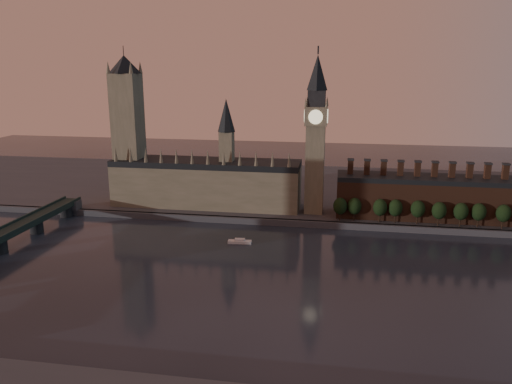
% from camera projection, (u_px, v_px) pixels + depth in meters
% --- Properties ---
extents(ground, '(900.00, 900.00, 0.00)m').
position_uv_depth(ground, '(278.00, 286.00, 231.11)').
color(ground, black).
rests_on(ground, ground).
extents(north_bank, '(900.00, 182.00, 4.00)m').
position_uv_depth(north_bank, '(306.00, 190.00, 400.80)').
color(north_bank, '#424246').
rests_on(north_bank, ground).
extents(palace_of_westminster, '(130.00, 30.30, 74.00)m').
position_uv_depth(palace_of_westminster, '(207.00, 181.00, 345.97)').
color(palace_of_westminster, '#7A6E57').
rests_on(palace_of_westminster, north_bank).
extents(victoria_tower, '(24.00, 24.00, 108.00)m').
position_uv_depth(victoria_tower, '(128.00, 125.00, 345.76)').
color(victoria_tower, '#7A6E57').
rests_on(victoria_tower, north_bank).
extents(big_ben, '(15.00, 15.00, 107.00)m').
position_uv_depth(big_ben, '(316.00, 133.00, 320.66)').
color(big_ben, '#7A6E57').
rests_on(big_ben, north_bank).
extents(chimney_block, '(110.00, 25.00, 37.00)m').
position_uv_depth(chimney_block, '(424.00, 197.00, 319.02)').
color(chimney_block, '#4C2B1D').
rests_on(chimney_block, north_bank).
extents(embankment_tree_0, '(8.60, 8.60, 14.88)m').
position_uv_depth(embankment_tree_0, '(340.00, 206.00, 313.14)').
color(embankment_tree_0, black).
rests_on(embankment_tree_0, north_bank).
extents(embankment_tree_1, '(8.60, 8.60, 14.88)m').
position_uv_depth(embankment_tree_1, '(354.00, 206.00, 313.03)').
color(embankment_tree_1, black).
rests_on(embankment_tree_1, north_bank).
extents(embankment_tree_2, '(8.60, 8.60, 14.88)m').
position_uv_depth(embankment_tree_2, '(380.00, 207.00, 310.17)').
color(embankment_tree_2, black).
rests_on(embankment_tree_2, north_bank).
extents(embankment_tree_3, '(8.60, 8.60, 14.88)m').
position_uv_depth(embankment_tree_3, '(395.00, 208.00, 309.06)').
color(embankment_tree_3, black).
rests_on(embankment_tree_3, north_bank).
extents(embankment_tree_4, '(8.60, 8.60, 14.88)m').
position_uv_depth(embankment_tree_4, '(418.00, 209.00, 306.85)').
color(embankment_tree_4, black).
rests_on(embankment_tree_4, north_bank).
extents(embankment_tree_5, '(8.60, 8.60, 14.88)m').
position_uv_depth(embankment_tree_5, '(439.00, 211.00, 303.38)').
color(embankment_tree_5, black).
rests_on(embankment_tree_5, north_bank).
extents(embankment_tree_6, '(8.60, 8.60, 14.88)m').
position_uv_depth(embankment_tree_6, '(461.00, 211.00, 301.61)').
color(embankment_tree_6, black).
rests_on(embankment_tree_6, north_bank).
extents(embankment_tree_7, '(8.60, 8.60, 14.88)m').
position_uv_depth(embankment_tree_7, '(479.00, 212.00, 300.56)').
color(embankment_tree_7, black).
rests_on(embankment_tree_7, north_bank).
extents(embankment_tree_8, '(8.60, 8.60, 14.88)m').
position_uv_depth(embankment_tree_8, '(504.00, 213.00, 297.88)').
color(embankment_tree_8, black).
rests_on(embankment_tree_8, north_bank).
extents(river_boat, '(13.75, 4.86, 2.70)m').
position_uv_depth(river_boat, '(240.00, 241.00, 286.59)').
color(river_boat, silver).
rests_on(river_boat, ground).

